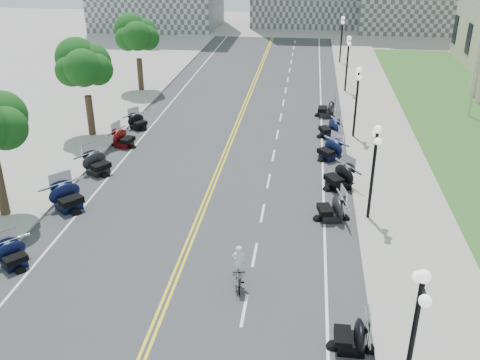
{
  "coord_description": "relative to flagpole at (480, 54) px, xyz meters",
  "views": [
    {
      "loc": [
        5.18,
        -20.6,
        13.44
      ],
      "look_at": [
        2.05,
        3.68,
        2.0
      ],
      "focal_mm": 40.0,
      "sensor_mm": 36.0,
      "label": 1
    }
  ],
  "objects": [
    {
      "name": "lane_dash_6",
      "position": [
        -14.8,
        -22.0,
        -4.99
      ],
      "size": [
        0.12,
        2.0,
        0.0
      ],
      "primitive_type": "cube",
      "color": "white",
      "rests_on": "road"
    },
    {
      "name": "lane_dash_14",
      "position": [
        -14.8,
        10.0,
        -4.99
      ],
      "size": [
        0.12,
        2.0,
        0.0
      ],
      "primitive_type": "cube",
      "color": "white",
      "rests_on": "road"
    },
    {
      "name": "lane_dash_16",
      "position": [
        -14.8,
        18.0,
        -4.99
      ],
      "size": [
        0.12,
        2.0,
        0.0
      ],
      "primitive_type": "cube",
      "color": "white",
      "rests_on": "road"
    },
    {
      "name": "lane_dash_18",
      "position": [
        -14.8,
        26.0,
        -4.99
      ],
      "size": [
        0.12,
        2.0,
        0.0
      ],
      "primitive_type": "cube",
      "color": "white",
      "rests_on": "road"
    },
    {
      "name": "street_lamp_5",
      "position": [
        -9.4,
        18.0,
        -2.4
      ],
      "size": [
        0.5,
        1.2,
        4.9
      ],
      "primitive_type": null,
      "color": "black",
      "rests_on": "sidewalk_north"
    },
    {
      "name": "motorcycle_s_6",
      "position": [
        -25.06,
        -18.84,
        -4.22
      ],
      "size": [
        3.13,
        3.13,
        1.56
      ],
      "primitive_type": null,
      "rotation": [
        0.0,
        0.0,
        0.88
      ],
      "color": "black",
      "rests_on": "road"
    },
    {
      "name": "lane_dash_15",
      "position": [
        -14.8,
        14.0,
        -4.99
      ],
      "size": [
        0.12,
        2.0,
        0.0
      ],
      "primitive_type": "cube",
      "color": "white",
      "rests_on": "road"
    },
    {
      "name": "centerline_yellow_a",
      "position": [
        -18.12,
        -12.0,
        -4.99
      ],
      "size": [
        0.12,
        90.0,
        0.0
      ],
      "primitive_type": "cube",
      "color": "yellow",
      "rests_on": "road"
    },
    {
      "name": "lane_dash_7",
      "position": [
        -14.8,
        -18.0,
        -4.99
      ],
      "size": [
        0.12,
        2.0,
        0.0
      ],
      "primitive_type": "cube",
      "color": "white",
      "rests_on": "road"
    },
    {
      "name": "ground",
      "position": [
        -18.0,
        -22.0,
        -5.0
      ],
      "size": [
        160.0,
        160.0,
        0.0
      ],
      "primitive_type": "plane",
      "color": "gray"
    },
    {
      "name": "lane_dash_13",
      "position": [
        -14.8,
        6.0,
        -4.99
      ],
      "size": [
        0.12,
        2.0,
        0.0
      ],
      "primitive_type": "cube",
      "color": "white",
      "rests_on": "road"
    },
    {
      "name": "motorcycle_n_7",
      "position": [
        -10.75,
        -14.41,
        -4.24
      ],
      "size": [
        3.01,
        3.01,
        1.53
      ],
      "primitive_type": null,
      "rotation": [
        0.0,
        0.0,
        -1.01
      ],
      "color": "black",
      "rests_on": "road"
    },
    {
      "name": "street_lamp_2",
      "position": [
        -9.4,
        -18.0,
        -2.4
      ],
      "size": [
        0.5,
        1.2,
        4.9
      ],
      "primitive_type": null,
      "color": "black",
      "rests_on": "sidewalk_north"
    },
    {
      "name": "motorcycle_n_6",
      "position": [
        -11.28,
        -18.21,
        -4.29
      ],
      "size": [
        2.4,
        2.4,
        1.42
      ],
      "primitive_type": null,
      "rotation": [
        0.0,
        0.0,
        -1.36
      ],
      "color": "black",
      "rests_on": "road"
    },
    {
      "name": "street_lamp_1",
      "position": [
        -9.4,
        -30.0,
        -2.4
      ],
      "size": [
        0.5,
        1.2,
        4.9
      ],
      "primitive_type": null,
      "color": "black",
      "rests_on": "sidewalk_north"
    },
    {
      "name": "edge_line_south",
      "position": [
        -24.4,
        -12.0,
        -4.99
      ],
      "size": [
        0.12,
        90.0,
        0.0
      ],
      "primitive_type": "cube",
      "color": "white",
      "rests_on": "road"
    },
    {
      "name": "sidewalk_north",
      "position": [
        -7.5,
        -12.0,
        -4.92
      ],
      "size": [
        5.0,
        90.0,
        0.15
      ],
      "primitive_type": "cube",
      "color": "#9E9991",
      "rests_on": "ground"
    },
    {
      "name": "lane_dash_8",
      "position": [
        -14.8,
        -14.0,
        -4.99
      ],
      "size": [
        0.12,
        2.0,
        0.0
      ],
      "primitive_type": "cube",
      "color": "white",
      "rests_on": "road"
    },
    {
      "name": "motorcycle_s_9",
      "position": [
        -25.2,
        -6.06,
        -4.38
      ],
      "size": [
        2.48,
        2.48,
        1.24
      ],
      "primitive_type": null,
      "rotation": [
        0.0,
        0.0,
        0.92
      ],
      "color": "black",
      "rests_on": "road"
    },
    {
      "name": "tree_4",
      "position": [
        -28.0,
        4.0,
        -0.25
      ],
      "size": [
        4.8,
        4.8,
        9.2
      ],
      "primitive_type": null,
      "color": "#235619",
      "rests_on": "sidewalk_south"
    },
    {
      "name": "motorcycle_n_4",
      "position": [
        -10.82,
        -27.61,
        -4.35
      ],
      "size": [
        1.88,
        1.88,
        1.31
      ],
      "primitive_type": null,
      "rotation": [
        0.0,
        0.0,
        -1.58
      ],
      "color": "black",
      "rests_on": "road"
    },
    {
      "name": "lane_dash_17",
      "position": [
        -14.8,
        22.0,
        -4.99
      ],
      "size": [
        0.12,
        2.0,
        0.0
      ],
      "primitive_type": "cube",
      "color": "white",
      "rests_on": "road"
    },
    {
      "name": "motorcycle_n_9",
      "position": [
        -11.1,
        -5.95,
        -4.29
      ],
      "size": [
        2.58,
        2.58,
        1.41
      ],
      "primitive_type": null,
      "rotation": [
        0.0,
        0.0,
        -1.22
      ],
      "color": "black",
      "rests_on": "road"
    },
    {
      "name": "lawn",
      "position": [
        -0.5,
        -4.0,
        -4.95
      ],
      "size": [
        9.0,
        60.0,
        0.1
      ],
      "primitive_type": "cube",
      "color": "#356023",
      "rests_on": "ground"
    },
    {
      "name": "lane_dash_12",
      "position": [
        -14.8,
        2.0,
        -4.99
      ],
      "size": [
        0.12,
        2.0,
        0.0
      ],
      "primitive_type": "cube",
      "color": "white",
      "rests_on": "road"
    },
    {
      "name": "motorcycle_s_5",
      "position": [
        -25.23,
        -24.26,
        -4.37
      ],
      "size": [
        2.53,
        2.53,
        1.26
      ],
      "primitive_type": null,
      "rotation": [
        0.0,
        0.0,
        0.87
      ],
      "color": "black",
      "rests_on": "road"
    },
    {
      "name": "lane_dash_5",
      "position": [
        -14.8,
        -26.0,
        -4.99
      ],
      "size": [
        0.12,
        2.0,
        0.0
      ],
      "primitive_type": "cube",
      "color": "white",
      "rests_on": "road"
    },
    {
      "name": "lane_dash_11",
      "position": [
        -14.8,
        -2.0,
        -4.99
      ],
      "size": [
        0.12,
        2.0,
        0.0
      ],
      "primitive_type": "cube",
      "color": "white",
      "rests_on": "road"
    },
    {
      "name": "flagpole",
      "position": [
        0.0,
        0.0,
        0.0
      ],
      "size": [
        1.1,
        0.2,
        10.0
      ],
      "primitive_type": null,
      "color": "silver",
      "rests_on": "ground"
    },
    {
      "name": "lane_dash_19",
      "position": [
        -14.8,
        30.0,
        -4.99
      ],
      "size": [
        0.12,
        2.0,
        0.0
      ],
      "primitive_type": "cube",
      "color": "white",
      "rests_on": "road"
    },
    {
      "name": "street_lamp_3",
      "position": [
        -9.4,
        -6.0,
        -2.4
      ],
      "size": [
        0.5,
        1.2,
        4.9
      ],
      "primitive_type": null,
      "color": "black",
      "rests_on": "sidewalk_north"
    },
    {
      "name": "tree_3",
      "position": [
        -28.0,
        -8.0,
        -0.25
      ],
      "size": [
        4.8,
        4.8,
        9.2
      ],
      "primitive_type": null,
      "color": "#235619",
      "rests_on": "sidewalk_south"
    },
    {
      "name": "motorcycle_s_8",
      "position": [
        -25.07,
        -9.73,
        -4.32
      ],
      "size": [
        2.38,
        2.38,
        1.36
      ],
      "primitive_type": null,
      "rotation": [
        0.0,
        0.0,
        1.31
      ],
      "color": "#590A0C",
      "rests_on": "road"
    },
    {
      "name": "road",
      "position": [
        -18.0,
        -12.0,
        -5.0
      ],
      "size": [
        16.0,
        90.0,
        0.01
      ],
      "primitive_type": "cube",
      "color": "#333335",
      "rests_on": "ground"
    },
    {
      "name": "sidewalk_south",
      "position": [
        -28.5,
        -12.0,
        -4.92
      ],
      "size": [
        5.0,
        90.0,
        0.15
      ],
      "primitive_type": "cube",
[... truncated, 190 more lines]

